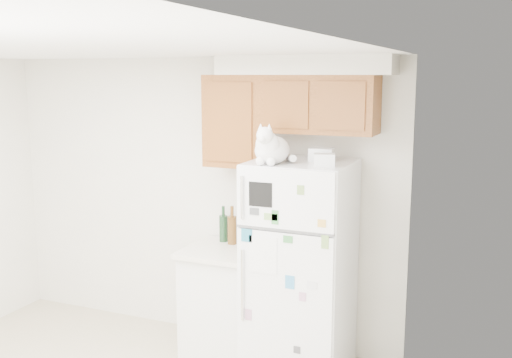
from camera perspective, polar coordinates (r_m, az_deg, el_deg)
The scene contains 8 objects.
room_shell at distance 3.86m, azimuth -16.71°, elevation -0.64°, with size 3.84×4.04×2.52m.
refrigerator at distance 4.76m, azimuth 4.19°, elevation -8.50°, with size 0.76×0.78×1.70m.
base_counter at distance 5.20m, azimuth -2.96°, elevation -11.40°, with size 0.64×0.64×0.92m.
cat at distance 4.41m, azimuth 1.43°, elevation 2.94°, with size 0.30×0.44×0.31m.
storage_box_back at distance 4.59m, azimuth 6.25°, elevation 2.32°, with size 0.18×0.13×0.10m, color white.
storage_box_front at distance 4.35m, azimuth 6.52°, elevation 1.82°, with size 0.15×0.11×0.09m, color white.
bottle_green at distance 5.20m, azimuth -3.12°, elevation -4.28°, with size 0.07×0.07×0.31m, color #19381E, non-canonical shape.
bottle_amber at distance 5.12m, azimuth -2.29°, elevation -4.41°, with size 0.08×0.08×0.33m, color #593814, non-canonical shape.
Camera 1 is at (2.56, -2.68, 2.35)m, focal length 42.00 mm.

